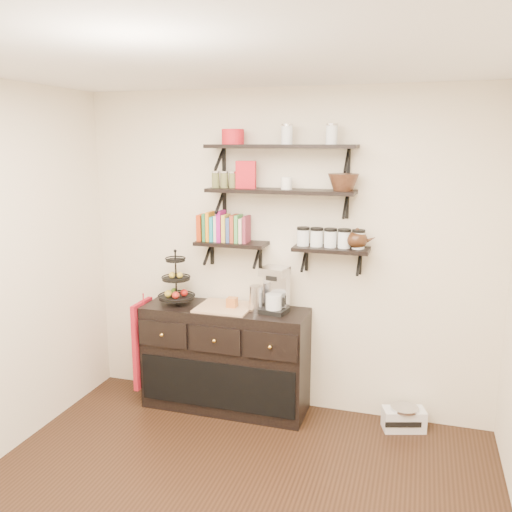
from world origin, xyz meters
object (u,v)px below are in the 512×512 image
Objects in this scene: fruit_stand at (177,286)px; radio at (404,418)px; sideboard at (225,358)px; coffee_maker at (275,290)px.

radio is at bearing 1.56° from fruit_stand.
sideboard is 3.07× the size of fruit_stand.
sideboard is 0.75m from fruit_stand.
sideboard is 1.54m from radio.
coffee_maker is 1.45m from radio.
coffee_maker is at bearing 164.48° from radio.
coffee_maker is (0.43, 0.03, 0.63)m from sideboard.
coffee_maker is (0.87, 0.02, 0.02)m from fruit_stand.
fruit_stand is at bearing 179.61° from sideboard.
fruit_stand is 0.87m from coffee_maker.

